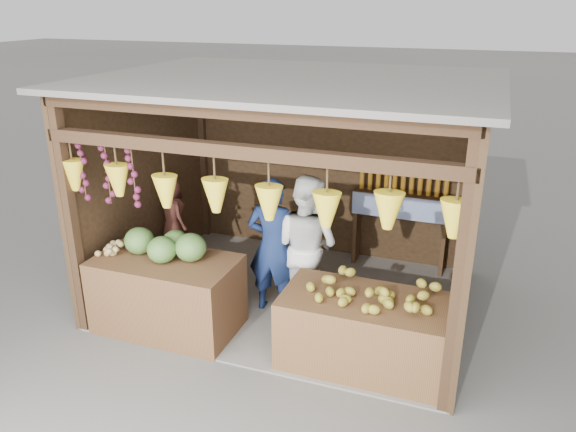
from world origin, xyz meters
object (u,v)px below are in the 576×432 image
(woman_standing, at_px, (306,245))
(vendor_seated, at_px, (172,214))
(counter_right, at_px, (365,332))
(counter_left, at_px, (168,294))
(man_standing, at_px, (273,247))

(woman_standing, relative_size, vendor_seated, 1.69)
(counter_right, relative_size, woman_standing, 0.99)
(counter_left, height_order, man_standing, man_standing)
(man_standing, distance_m, vendor_seated, 1.71)
(counter_left, relative_size, counter_right, 0.93)
(counter_right, bearing_deg, counter_left, -178.20)
(woman_standing, distance_m, vendor_seated, 2.03)
(man_standing, distance_m, woman_standing, 0.38)
(counter_left, bearing_deg, man_standing, 38.15)
(counter_left, distance_m, man_standing, 1.27)
(man_standing, bearing_deg, woman_standing, -162.50)
(counter_right, height_order, vendor_seated, vendor_seated)
(man_standing, height_order, woman_standing, woman_standing)
(counter_left, distance_m, counter_right, 2.19)
(vendor_seated, bearing_deg, man_standing, -165.58)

